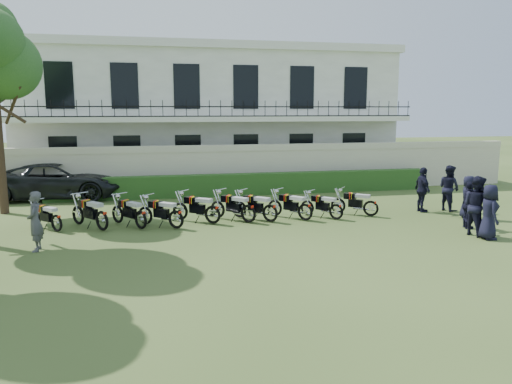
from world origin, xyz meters
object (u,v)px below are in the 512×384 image
officer_3 (468,197)px  officer_4 (449,188)px  motorcycle_5 (248,209)px  motorcycle_7 (305,208)px  motorcycle_1 (102,216)px  motorcycle_0 (56,219)px  officer_5 (422,190)px  officer_0 (489,212)px  motorcycle_4 (213,210)px  inspector (35,221)px  motorcycle_6 (270,209)px  motorcycle_9 (371,205)px  officer_2 (468,205)px  motorcycle_3 (176,215)px  suv (58,181)px  motorcycle_8 (336,208)px  officer_1 (477,206)px  motorcycle_2 (141,215)px

officer_3 → officer_4: officer_4 is taller
motorcycle_5 → motorcycle_7: size_ratio=1.00×
motorcycle_5 → officer_4: (8.19, 0.51, 0.40)m
motorcycle_1 → motorcycle_7: motorcycle_1 is taller
motorcycle_0 → officer_5: (13.41, 0.47, 0.43)m
officer_0 → motorcycle_1: bearing=86.6°
motorcycle_0 → motorcycle_5: size_ratio=0.90×
motorcycle_7 → motorcycle_4: bearing=135.9°
motorcycle_4 → inspector: inspector is taller
motorcycle_6 → officer_4: (7.41, 0.57, 0.41)m
motorcycle_7 → motorcycle_9: bearing=-37.1°
motorcycle_7 → motorcycle_9: size_ratio=1.01×
motorcycle_1 → officer_4: bearing=-35.8°
motorcycle_9 → officer_2: size_ratio=0.95×
motorcycle_1 → officer_0: 12.29m
motorcycle_0 → motorcycle_3: (3.84, -0.41, 0.05)m
suv → officer_4: (15.54, -6.13, 0.09)m
motorcycle_3 → officer_3: bearing=-51.7°
inspector → officer_4: size_ratio=0.94×
motorcycle_4 → motorcycle_8: (4.47, -0.26, -0.06)m
motorcycle_1 → officer_2: 12.21m
motorcycle_8 → suv: bearing=106.8°
motorcycle_4 → officer_4: officer_4 is taller
motorcycle_1 → officer_3: officer_3 is taller
motorcycle_6 → officer_4: officer_4 is taller
motorcycle_0 → motorcycle_4: 5.13m
officer_1 → motorcycle_1: bearing=64.4°
motorcycle_2 → motorcycle_3: size_ratio=1.08×
motorcycle_4 → suv: 8.96m
motorcycle_0 → motorcycle_9: motorcycle_9 is taller
motorcycle_2 → motorcycle_7: 5.76m
motorcycle_0 → officer_4: officer_4 is taller
motorcycle_8 → officer_2: size_ratio=0.89×
motorcycle_8 → officer_0: 5.05m
officer_2 → officer_1: bearing=177.2°
motorcycle_8 → motorcycle_9: bearing=-30.7°
motorcycle_6 → inspector: bearing=151.2°
motorcycle_1 → motorcycle_0: bearing=134.1°
officer_0 → officer_4: size_ratio=0.94×
motorcycle_6 → motorcycle_9: size_ratio=0.98×
officer_2 → officer_4: size_ratio=0.88×
motorcycle_4 → motorcycle_8: size_ratio=1.14×
inspector → motorcycle_6: bearing=103.0°
motorcycle_9 → officer_3: size_ratio=0.95×
inspector → motorcycle_0: bearing=172.4°
motorcycle_5 → officer_4: bearing=-40.2°
officer_2 → motorcycle_4: bearing=91.3°
motorcycle_1 → motorcycle_3: (2.39, -0.23, -0.03)m
officer_1 → officer_0: bearing=175.8°
motorcycle_7 → motorcycle_6: bearing=137.5°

